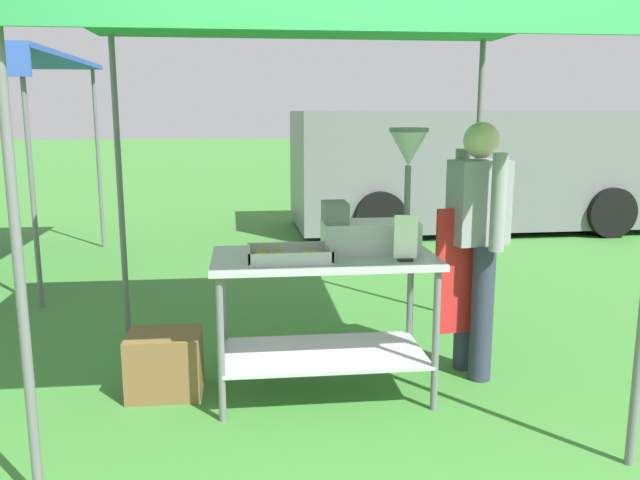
{
  "coord_description": "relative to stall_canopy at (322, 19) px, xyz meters",
  "views": [
    {
      "loc": [
        -0.64,
        -2.84,
        1.66
      ],
      "look_at": [
        -0.19,
        1.03,
        0.9
      ],
      "focal_mm": 36.68,
      "sensor_mm": 36.0,
      "label": 1
    }
  ],
  "objects": [
    {
      "name": "donut_tray",
      "position": [
        -0.21,
        -0.2,
        -1.3
      ],
      "size": [
        0.46,
        0.32,
        0.07
      ],
      "color": "#B7B7BC",
      "rests_on": "donut_cart"
    },
    {
      "name": "supply_crate",
      "position": [
        -0.95,
        0.01,
        -1.99
      ],
      "size": [
        0.43,
        0.35,
        0.38
      ],
      "color": "brown",
      "rests_on": "ground"
    },
    {
      "name": "menu_sign",
      "position": [
        0.43,
        -0.3,
        -1.21
      ],
      "size": [
        0.13,
        0.05,
        0.26
      ],
      "color": "black",
      "rests_on": "donut_cart"
    },
    {
      "name": "stall_canopy",
      "position": [
        0.0,
        0.0,
        0.0
      ],
      "size": [
        2.93,
        2.45,
        2.25
      ],
      "color": "slate",
      "rests_on": "ground"
    },
    {
      "name": "donut_cart",
      "position": [
        0.0,
        -0.1,
        -1.55
      ],
      "size": [
        1.29,
        0.68,
        0.85
      ],
      "color": "#B7B7BC",
      "rests_on": "ground"
    },
    {
      "name": "vendor",
      "position": [
        0.98,
        0.1,
        -1.27
      ],
      "size": [
        0.46,
        0.54,
        1.61
      ],
      "color": "#2D3347",
      "rests_on": "ground"
    },
    {
      "name": "ground_plane",
      "position": [
        0.19,
        5.07,
        -2.17
      ],
      "size": [
        70.0,
        70.0,
        0.0
      ],
      "primitive_type": "plane",
      "color": "#3D7F33"
    },
    {
      "name": "donut_fryer",
      "position": [
        0.32,
        -0.02,
        -1.09
      ],
      "size": [
        0.61,
        0.28,
        0.73
      ],
      "color": "#B7B7BC",
      "rests_on": "donut_cart"
    },
    {
      "name": "van_grey",
      "position": [
        2.87,
        5.39,
        -1.3
      ],
      "size": [
        5.2,
        2.18,
        1.69
      ],
      "color": "slate",
      "rests_on": "ground"
    }
  ]
}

